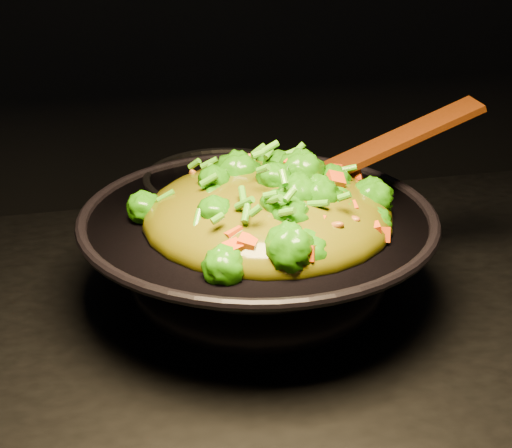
{
  "coord_description": "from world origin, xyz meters",
  "views": [
    {
      "loc": [
        -0.27,
        -0.73,
        1.4
      ],
      "look_at": [
        -0.08,
        0.12,
        1.0
      ],
      "focal_mm": 55.0,
      "sensor_mm": 36.0,
      "label": 1
    }
  ],
  "objects": [
    {
      "name": "stir_fry",
      "position": [
        -0.07,
        0.09,
        1.07
      ],
      "size": [
        0.39,
        0.39,
        0.1
      ],
      "primitive_type": null,
      "rotation": [
        0.0,
        0.0,
        0.42
      ],
      "color": "#247008",
      "rests_on": "wok"
    },
    {
      "name": "spatula",
      "position": [
        0.07,
        0.14,
        1.07
      ],
      "size": [
        0.3,
        0.06,
        0.13
      ],
      "primitive_type": "cube",
      "rotation": [
        0.0,
        -0.38,
        -0.04
      ],
      "color": "#320B04",
      "rests_on": "wok"
    },
    {
      "name": "wok",
      "position": [
        -0.08,
        0.11,
        0.96
      ],
      "size": [
        0.54,
        0.54,
        0.12
      ],
      "primitive_type": null,
      "rotation": [
        0.0,
        0.0,
        0.39
      ],
      "color": "black",
      "rests_on": "stovetop"
    },
    {
      "name": "back_pot",
      "position": [
        -0.09,
        0.24,
        0.96
      ],
      "size": [
        0.27,
        0.27,
        0.12
      ],
      "primitive_type": "cylinder",
      "rotation": [
        0.0,
        0.0,
        0.38
      ],
      "color": "black",
      "rests_on": "stovetop"
    }
  ]
}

